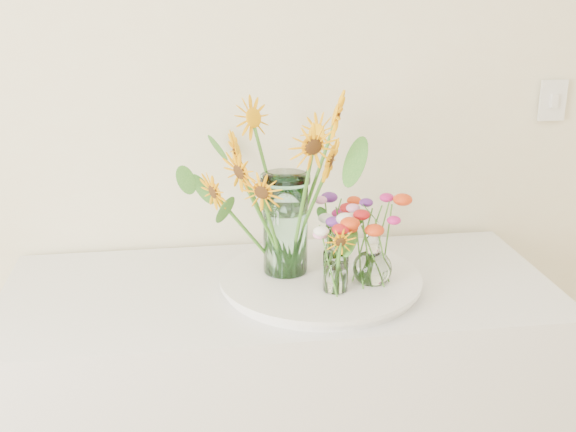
# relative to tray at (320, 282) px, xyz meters

# --- Properties ---
(tray) EXTENTS (0.49, 0.49, 0.02)m
(tray) POSITION_rel_tray_xyz_m (0.00, 0.00, 0.00)
(tray) COLOR white
(tray) RESTS_ON counter
(mason_jar) EXTENTS (0.15, 0.15, 0.26)m
(mason_jar) POSITION_rel_tray_xyz_m (-0.08, 0.04, 0.14)
(mason_jar) COLOR #B3F0E0
(mason_jar) RESTS_ON tray
(sunflower_bouquet) EXTENTS (0.88, 0.88, 0.47)m
(sunflower_bouquet) POSITION_rel_tray_xyz_m (-0.08, 0.04, 0.25)
(sunflower_bouquet) COLOR #FFA805
(sunflower_bouquet) RESTS_ON tray
(small_vase_a) EXTENTS (0.07, 0.07, 0.10)m
(small_vase_a) POSITION_rel_tray_xyz_m (0.02, -0.09, 0.06)
(small_vase_a) COLOR white
(small_vase_a) RESTS_ON tray
(wildflower_posy_a) EXTENTS (0.18, 0.18, 0.19)m
(wildflower_posy_a) POSITION_rel_tray_xyz_m (0.02, -0.09, 0.11)
(wildflower_posy_a) COLOR red
(wildflower_posy_a) RESTS_ON tray
(small_vase_b) EXTENTS (0.13, 0.13, 0.14)m
(small_vase_b) POSITION_rel_tray_xyz_m (0.12, -0.05, 0.08)
(small_vase_b) COLOR white
(small_vase_b) RESTS_ON tray
(wildflower_posy_b) EXTENTS (0.20, 0.20, 0.23)m
(wildflower_posy_b) POSITION_rel_tray_xyz_m (0.12, -0.05, 0.13)
(wildflower_posy_b) COLOR red
(wildflower_posy_b) RESTS_ON tray
(small_vase_c) EXTENTS (0.07, 0.07, 0.10)m
(small_vase_c) POSITION_rel_tray_xyz_m (0.06, 0.10, 0.06)
(small_vase_c) COLOR white
(small_vase_c) RESTS_ON tray
(wildflower_posy_c) EXTENTS (0.17, 0.17, 0.19)m
(wildflower_posy_c) POSITION_rel_tray_xyz_m (0.06, 0.10, 0.11)
(wildflower_posy_c) COLOR red
(wildflower_posy_c) RESTS_ON tray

